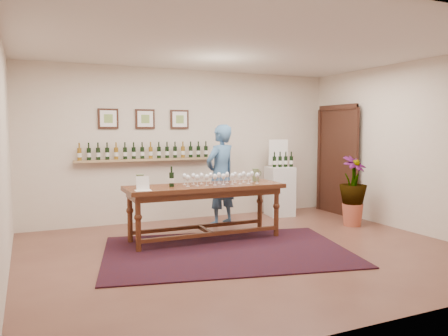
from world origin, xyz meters
name	(u,v)px	position (x,y,z in m)	size (l,w,h in m)	color
ground	(248,251)	(0.00, 0.00, 0.00)	(6.00, 6.00, 0.00)	brown
room_shell	(300,159)	(2.11, 1.86, 1.12)	(6.00, 6.00, 6.00)	beige
rug	(227,251)	(-0.28, 0.09, 0.01)	(3.33, 2.22, 0.02)	#3F0F0B
tasting_table	(205,193)	(-0.31, 0.82, 0.72)	(2.41, 0.79, 0.85)	#402010
table_glasses	(221,178)	(-0.04, 0.82, 0.94)	(1.28, 0.30, 0.18)	silver
table_bottles	(170,175)	(-0.84, 0.88, 1.02)	(0.31, 0.18, 0.33)	black
pitcher_left	(140,181)	(-1.30, 0.83, 0.95)	(0.13, 0.13, 0.20)	#5F6D44
pitcher_right	(256,175)	(0.64, 0.96, 0.95)	(0.13, 0.13, 0.20)	#5F6D44
menu_card	(143,183)	(-1.32, 0.61, 0.95)	(0.22, 0.16, 0.20)	white
display_pedestal	(280,191)	(1.76, 2.02, 0.48)	(0.48, 0.48, 0.96)	silver
pedestal_bottles	(283,159)	(1.80, 1.99, 1.11)	(0.30, 0.08, 0.30)	black
info_sign	(278,152)	(1.81, 2.18, 1.24)	(0.41, 0.02, 0.56)	white
potted_plant	(353,191)	(2.43, 0.68, 0.62)	(0.69, 0.69, 1.06)	#AE533A
person	(221,175)	(0.35, 1.71, 0.89)	(0.65, 0.43, 1.78)	#3B628D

